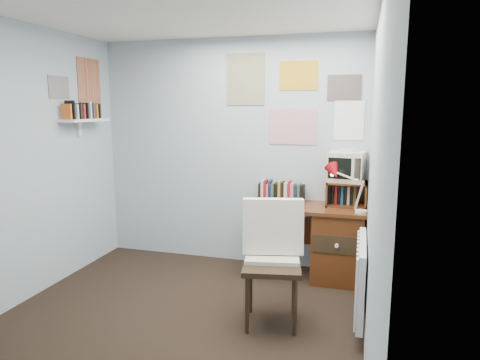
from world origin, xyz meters
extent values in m
plane|color=black|center=(0.00, 0.00, 0.00)|extent=(3.50, 3.50, 0.00)
cube|color=#A5B3BC|center=(0.00, 1.75, 1.25)|extent=(3.00, 0.02, 2.50)
cube|color=#A5B3BC|center=(1.50, 0.00, 1.25)|extent=(0.02, 3.50, 2.50)
cube|color=#572B13|center=(0.90, 1.48, 0.74)|extent=(1.20, 0.55, 0.03)
cube|color=#572B13|center=(1.23, 1.48, 0.36)|extent=(0.50, 0.50, 0.72)
cylinder|color=#572B13|center=(0.34, 1.24, 0.36)|extent=(0.04, 0.04, 0.72)
cylinder|color=#572B13|center=(0.34, 1.71, 0.36)|extent=(0.04, 0.04, 0.72)
cube|color=#572B13|center=(0.65, 1.73, 0.42)|extent=(0.64, 0.02, 0.30)
cube|color=black|center=(0.76, 0.40, 0.49)|extent=(0.58, 0.56, 0.98)
cube|color=red|center=(1.44, 1.30, 0.96)|extent=(0.30, 0.26, 0.41)
cube|color=#572B13|center=(1.29, 1.59, 0.89)|extent=(0.40, 0.30, 0.25)
cube|color=beige|center=(1.28, 1.61, 1.17)|extent=(0.39, 0.36, 0.33)
cube|color=#572B13|center=(0.66, 1.66, 0.87)|extent=(0.60, 0.14, 0.22)
cube|color=white|center=(1.46, 0.55, 0.42)|extent=(0.09, 0.80, 0.60)
cube|color=white|center=(-1.40, 1.10, 1.62)|extent=(0.20, 0.62, 0.24)
cube|color=white|center=(0.70, 1.74, 1.85)|extent=(1.20, 0.01, 0.90)
cube|color=white|center=(-1.49, 1.10, 2.00)|extent=(0.01, 0.70, 0.60)
camera|label=1|loc=(1.41, -2.82, 1.76)|focal=32.00mm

